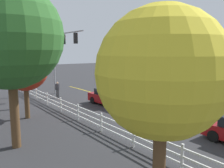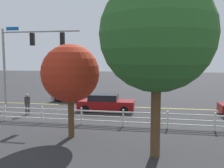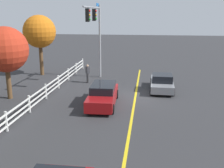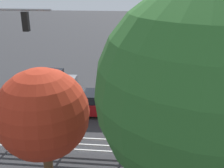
{
  "view_description": "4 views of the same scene",
  "coord_description": "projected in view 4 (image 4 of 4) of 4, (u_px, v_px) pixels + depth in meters",
  "views": [
    {
      "loc": [
        -18.23,
        14.09,
        4.86
      ],
      "look_at": [
        -1.8,
        1.54,
        1.83
      ],
      "focal_mm": 36.15,
      "sensor_mm": 36.0,
      "label": 1
    },
    {
      "loc": [
        -6.59,
        22.52,
        4.53
      ],
      "look_at": [
        -2.54,
        0.27,
        2.15
      ],
      "focal_mm": 39.54,
      "sensor_mm": 36.0,
      "label": 2
    },
    {
      "loc": [
        -19.94,
        -0.85,
        6.21
      ],
      "look_at": [
        -3.64,
        1.34,
        1.87
      ],
      "focal_mm": 43.29,
      "sensor_mm": 36.0,
      "label": 3
    },
    {
      "loc": [
        -4.99,
        17.29,
        8.03
      ],
      "look_at": [
        -3.41,
        0.87,
        1.58
      ],
      "focal_mm": 42.53,
      "sensor_mm": 36.0,
      "label": 4
    }
  ],
  "objects": [
    {
      "name": "car_2",
      "position": [
        49.0,
        79.0,
        21.25
      ],
      "size": [
        4.36,
        1.96,
        1.37
      ],
      "rotation": [
        0.0,
        0.0,
        6.26
      ],
      "color": "slate",
      "rests_on": "ground_plane"
    },
    {
      "name": "car_0",
      "position": [
        93.0,
        103.0,
        16.93
      ],
      "size": [
        4.83,
        1.98,
        1.46
      ],
      "rotation": [
        0.0,
        0.0,
        3.18
      ],
      "color": "maroon",
      "rests_on": "ground_plane"
    },
    {
      "name": "lane_center_stripe",
      "position": [
        121.0,
        100.0,
        19.04
      ],
      "size": [
        28.0,
        0.16,
        0.01
      ],
      "primitive_type": "cube",
      "color": "gold",
      "rests_on": "ground_plane"
    },
    {
      "name": "ground_plane",
      "position": [
        67.0,
        98.0,
        19.39
      ],
      "size": [
        120.0,
        120.0,
        0.0
      ],
      "primitive_type": "plane",
      "color": "#2D2D30"
    },
    {
      "name": "white_rail_fence",
      "position": [
        92.0,
        145.0,
        12.81
      ],
      "size": [
        26.1,
        0.1,
        1.15
      ],
      "color": "white",
      "rests_on": "ground_plane"
    },
    {
      "name": "tree_3",
      "position": [
        202.0,
        92.0,
        6.29
      ],
      "size": [
        5.14,
        5.14,
        8.15
      ],
      "color": "brown",
      "rests_on": "ground_plane"
    },
    {
      "name": "tree_2",
      "position": [
        43.0,
        114.0,
        9.27
      ],
      "size": [
        3.29,
        3.29,
        5.32
      ],
      "color": "brown",
      "rests_on": "ground_plane"
    }
  ]
}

